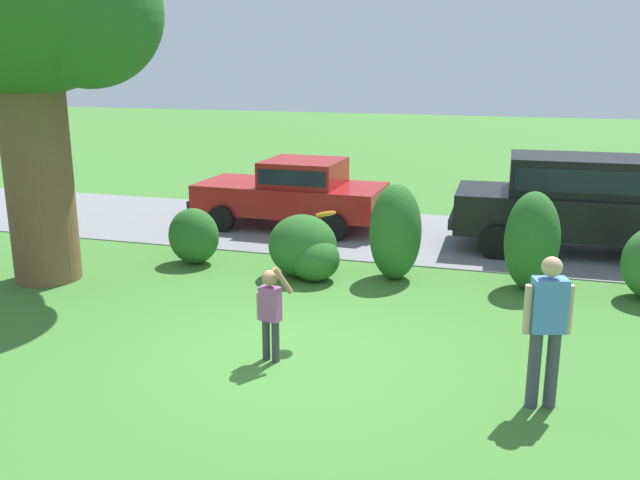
{
  "coord_description": "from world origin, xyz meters",
  "views": [
    {
      "loc": [
        2.82,
        -7.93,
        3.77
      ],
      "look_at": [
        -0.06,
        1.76,
        1.1
      ],
      "focal_mm": 38.83,
      "sensor_mm": 36.0,
      "label": 1
    }
  ],
  "objects_px": {
    "parked_sedan": "(295,191)",
    "parked_suv": "(573,199)",
    "frisbee": "(326,214)",
    "child_thrower": "(270,308)",
    "adult_onlooker": "(547,324)"
  },
  "relations": [
    {
      "from": "parked_sedan",
      "to": "child_thrower",
      "type": "height_order",
      "value": "parked_sedan"
    },
    {
      "from": "child_thrower",
      "to": "adult_onlooker",
      "type": "xyz_separation_m",
      "value": [
        3.3,
        -0.29,
        0.27
      ]
    },
    {
      "from": "parked_sedan",
      "to": "frisbee",
      "type": "bearing_deg",
      "value": -67.47
    },
    {
      "from": "frisbee",
      "to": "adult_onlooker",
      "type": "distance_m",
      "value": 3.33
    },
    {
      "from": "frisbee",
      "to": "parked_suv",
      "type": "bearing_deg",
      "value": 56.85
    },
    {
      "from": "parked_sedan",
      "to": "parked_suv",
      "type": "height_order",
      "value": "parked_suv"
    },
    {
      "from": "parked_suv",
      "to": "frisbee",
      "type": "bearing_deg",
      "value": -123.15
    },
    {
      "from": "parked_suv",
      "to": "child_thrower",
      "type": "bearing_deg",
      "value": -120.91
    },
    {
      "from": "parked_suv",
      "to": "child_thrower",
      "type": "relative_size",
      "value": 3.69
    },
    {
      "from": "parked_sedan",
      "to": "frisbee",
      "type": "xyz_separation_m",
      "value": [
        2.41,
        -5.81,
        0.86
      ]
    },
    {
      "from": "frisbee",
      "to": "adult_onlooker",
      "type": "height_order",
      "value": "frisbee"
    },
    {
      "from": "child_thrower",
      "to": "parked_sedan",
      "type": "bearing_deg",
      "value": 106.16
    },
    {
      "from": "parked_sedan",
      "to": "frisbee",
      "type": "relative_size",
      "value": 14.82
    },
    {
      "from": "parked_suv",
      "to": "adult_onlooker",
      "type": "xyz_separation_m",
      "value": [
        -0.62,
        -6.83,
        -0.09
      ]
    },
    {
      "from": "parked_sedan",
      "to": "parked_suv",
      "type": "bearing_deg",
      "value": -4.02
    }
  ]
}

